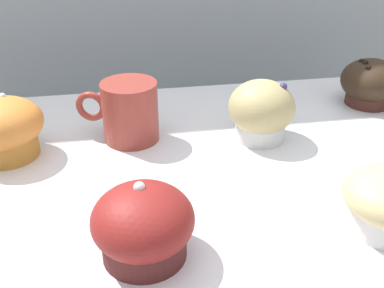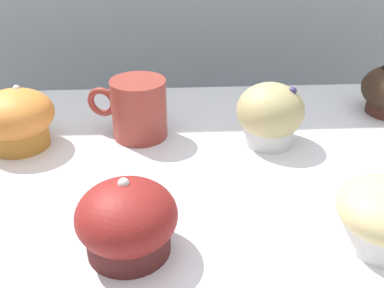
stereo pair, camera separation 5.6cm
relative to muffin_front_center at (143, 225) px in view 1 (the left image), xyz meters
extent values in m
cube|color=#A8B2B7|center=(0.09, 0.72, -0.05)|extent=(3.20, 0.10, 1.80)
cylinder|color=#54211F|center=(0.00, 0.00, -0.02)|extent=(0.09, 0.09, 0.04)
ellipsoid|color=maroon|center=(0.00, 0.00, 0.01)|extent=(0.10, 0.10, 0.07)
sphere|color=white|center=(0.00, 0.01, 0.04)|extent=(0.01, 0.01, 0.01)
cylinder|color=silver|center=(0.19, 0.22, -0.01)|extent=(0.07, 0.07, 0.05)
ellipsoid|color=tan|center=(0.19, 0.22, 0.01)|extent=(0.10, 0.10, 0.08)
sphere|color=navy|center=(0.21, 0.21, 0.05)|extent=(0.01, 0.01, 0.01)
cylinder|color=#C88431|center=(-0.17, 0.23, -0.01)|extent=(0.08, 0.08, 0.05)
ellipsoid|color=orange|center=(-0.17, 0.23, 0.01)|extent=(0.11, 0.11, 0.07)
sphere|color=white|center=(-0.17, 0.25, 0.05)|extent=(0.01, 0.01, 0.01)
cylinder|color=#49251D|center=(0.41, 0.31, -0.02)|extent=(0.08, 0.08, 0.04)
ellipsoid|color=#312115|center=(0.41, 0.31, 0.01)|extent=(0.10, 0.10, 0.07)
sphere|color=black|center=(0.39, 0.29, 0.04)|extent=(0.01, 0.01, 0.01)
sphere|color=black|center=(0.39, 0.31, 0.04)|extent=(0.01, 0.01, 0.01)
sphere|color=black|center=(0.39, 0.32, 0.04)|extent=(0.01, 0.01, 0.01)
cylinder|color=#99382D|center=(0.00, 0.25, 0.01)|extent=(0.08, 0.08, 0.09)
torus|color=#99382D|center=(-0.06, 0.27, 0.01)|extent=(0.05, 0.02, 0.05)
cylinder|color=black|center=(0.00, 0.25, 0.05)|extent=(0.07, 0.07, 0.01)
camera|label=1|loc=(-0.01, -0.35, 0.28)|focal=42.00mm
camera|label=2|loc=(0.05, -0.35, 0.28)|focal=42.00mm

